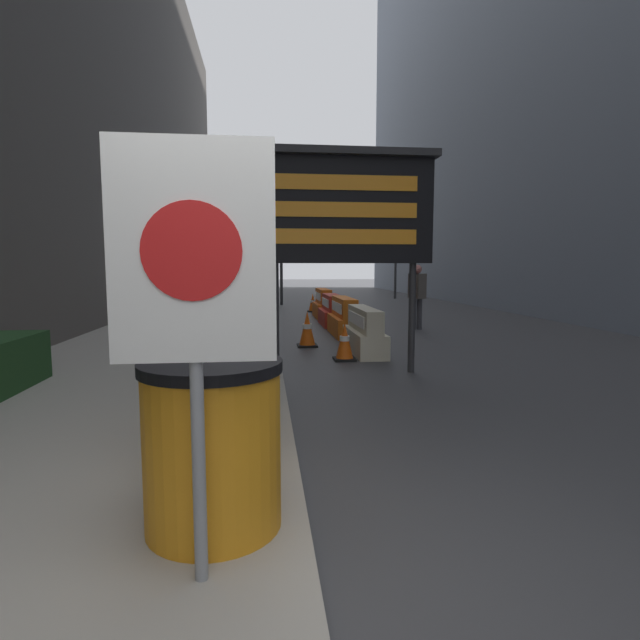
{
  "coord_description": "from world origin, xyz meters",
  "views": [
    {
      "loc": [
        -0.24,
        -1.92,
        1.55
      ],
      "look_at": [
        0.57,
        5.24,
        0.78
      ],
      "focal_mm": 28.0,
      "sensor_mm": 36.0,
      "label": 1
    }
  ],
  "objects_px": {
    "warning_sign": "(193,280)",
    "pedestrian_worker": "(417,291)",
    "jersey_barrier_red_striped": "(332,312)",
    "barrel_drum_foreground": "(213,444)",
    "traffic_cone_mid": "(313,303)",
    "barrel_drum_middle": "(225,398)",
    "jersey_barrier_orange_near": "(344,319)",
    "traffic_light_near_curb": "(281,234)",
    "jersey_barrier_orange_far": "(323,305)",
    "jersey_barrier_cream": "(364,333)",
    "traffic_cone_far": "(307,329)",
    "traffic_light_far_side": "(397,235)",
    "barrel_drum_back": "(227,371)",
    "traffic_cone_near": "(345,342)",
    "message_board": "(345,209)"
  },
  "relations": [
    {
      "from": "jersey_barrier_orange_far",
      "to": "traffic_cone_mid",
      "type": "xyz_separation_m",
      "value": [
        -0.13,
        1.99,
        -0.08
      ]
    },
    {
      "from": "jersey_barrier_red_striped",
      "to": "traffic_cone_near",
      "type": "relative_size",
      "value": 2.52
    },
    {
      "from": "traffic_light_far_side",
      "to": "message_board",
      "type": "bearing_deg",
      "value": -107.42
    },
    {
      "from": "jersey_barrier_orange_near",
      "to": "traffic_light_near_curb",
      "type": "xyz_separation_m",
      "value": [
        -1.09,
        9.15,
        2.48
      ]
    },
    {
      "from": "jersey_barrier_orange_near",
      "to": "barrel_drum_foreground",
      "type": "bearing_deg",
      "value": -103.89
    },
    {
      "from": "barrel_drum_foreground",
      "to": "jersey_barrier_red_striped",
      "type": "bearing_deg",
      "value": 78.64
    },
    {
      "from": "barrel_drum_middle",
      "to": "traffic_cone_mid",
      "type": "relative_size",
      "value": 1.45
    },
    {
      "from": "barrel_drum_middle",
      "to": "pedestrian_worker",
      "type": "xyz_separation_m",
      "value": [
        4.06,
        8.34,
        0.35
      ]
    },
    {
      "from": "jersey_barrier_red_striped",
      "to": "traffic_light_far_side",
      "type": "distance_m",
      "value": 11.91
    },
    {
      "from": "barrel_drum_back",
      "to": "jersey_barrier_red_striped",
      "type": "distance_m",
      "value": 8.75
    },
    {
      "from": "jersey_barrier_cream",
      "to": "traffic_cone_far",
      "type": "xyz_separation_m",
      "value": [
        -0.97,
        0.8,
        -0.02
      ]
    },
    {
      "from": "jersey_barrier_red_striped",
      "to": "barrel_drum_foreground",
      "type": "bearing_deg",
      "value": -101.36
    },
    {
      "from": "warning_sign",
      "to": "jersey_barrier_orange_far",
      "type": "relative_size",
      "value": 1.19
    },
    {
      "from": "warning_sign",
      "to": "pedestrian_worker",
      "type": "relative_size",
      "value": 1.23
    },
    {
      "from": "pedestrian_worker",
      "to": "traffic_light_near_curb",
      "type": "bearing_deg",
      "value": -0.46
    },
    {
      "from": "traffic_cone_far",
      "to": "barrel_drum_foreground",
      "type": "bearing_deg",
      "value": -99.17
    },
    {
      "from": "barrel_drum_foreground",
      "to": "traffic_light_far_side",
      "type": "bearing_deg",
      "value": 72.41
    },
    {
      "from": "warning_sign",
      "to": "traffic_cone_near",
      "type": "height_order",
      "value": "warning_sign"
    },
    {
      "from": "jersey_barrier_cream",
      "to": "jersey_barrier_orange_far",
      "type": "relative_size",
      "value": 1.09
    },
    {
      "from": "warning_sign",
      "to": "jersey_barrier_red_striped",
      "type": "relative_size",
      "value": 1.22
    },
    {
      "from": "jersey_barrier_orange_far",
      "to": "barrel_drum_foreground",
      "type": "bearing_deg",
      "value": -99.56
    },
    {
      "from": "jersey_barrier_orange_near",
      "to": "traffic_cone_mid",
      "type": "xyz_separation_m",
      "value": [
        -0.13,
        5.96,
        -0.07
      ]
    },
    {
      "from": "traffic_light_far_side",
      "to": "jersey_barrier_red_striped",
      "type": "bearing_deg",
      "value": -113.28
    },
    {
      "from": "barrel_drum_back",
      "to": "warning_sign",
      "type": "distance_m",
      "value": 2.58
    },
    {
      "from": "traffic_cone_mid",
      "to": "jersey_barrier_orange_far",
      "type": "bearing_deg",
      "value": -86.29
    },
    {
      "from": "barrel_drum_middle",
      "to": "traffic_light_far_side",
      "type": "height_order",
      "value": "traffic_light_far_side"
    },
    {
      "from": "jersey_barrier_orange_far",
      "to": "traffic_cone_mid",
      "type": "height_order",
      "value": "jersey_barrier_orange_far"
    },
    {
      "from": "jersey_barrier_red_striped",
      "to": "traffic_light_far_side",
      "type": "relative_size",
      "value": 0.38
    },
    {
      "from": "message_board",
      "to": "traffic_cone_mid",
      "type": "height_order",
      "value": "message_board"
    },
    {
      "from": "barrel_drum_foreground",
      "to": "traffic_cone_far",
      "type": "distance_m",
      "value": 7.02
    },
    {
      "from": "jersey_barrier_red_striped",
      "to": "traffic_cone_far",
      "type": "bearing_deg",
      "value": -105.63
    },
    {
      "from": "jersey_barrier_cream",
      "to": "barrel_drum_back",
      "type": "bearing_deg",
      "value": -117.07
    },
    {
      "from": "barrel_drum_middle",
      "to": "jersey_barrier_orange_far",
      "type": "relative_size",
      "value": 0.56
    },
    {
      "from": "traffic_light_near_curb",
      "to": "traffic_cone_far",
      "type": "bearing_deg",
      "value": -89.38
    },
    {
      "from": "barrel_drum_middle",
      "to": "barrel_drum_back",
      "type": "distance_m",
      "value": 0.96
    },
    {
      "from": "barrel_drum_foreground",
      "to": "jersey_barrier_cream",
      "type": "height_order",
      "value": "barrel_drum_foreground"
    },
    {
      "from": "jersey_barrier_red_striped",
      "to": "traffic_light_near_curb",
      "type": "relative_size",
      "value": 0.41
    },
    {
      "from": "traffic_cone_mid",
      "to": "barrel_drum_middle",
      "type": "bearing_deg",
      "value": -98.33
    },
    {
      "from": "barrel_drum_middle",
      "to": "pedestrian_worker",
      "type": "distance_m",
      "value": 9.28
    },
    {
      "from": "jersey_barrier_red_striped",
      "to": "traffic_cone_far",
      "type": "distance_m",
      "value": 3.61
    },
    {
      "from": "jersey_barrier_orange_far",
      "to": "traffic_cone_near",
      "type": "xyz_separation_m",
      "value": [
        -0.48,
        -7.0,
        -0.08
      ]
    },
    {
      "from": "barrel_drum_middle",
      "to": "message_board",
      "type": "relative_size",
      "value": 0.29
    },
    {
      "from": "jersey_barrier_red_striped",
      "to": "barrel_drum_back",
      "type": "bearing_deg",
      "value": -104.23
    },
    {
      "from": "jersey_barrier_orange_near",
      "to": "traffic_light_near_curb",
      "type": "distance_m",
      "value": 9.54
    },
    {
      "from": "traffic_cone_near",
      "to": "traffic_light_near_curb",
      "type": "relative_size",
      "value": 0.16
    },
    {
      "from": "traffic_cone_near",
      "to": "traffic_cone_mid",
      "type": "bearing_deg",
      "value": 87.77
    },
    {
      "from": "barrel_drum_foreground",
      "to": "jersey_barrier_orange_near",
      "type": "bearing_deg",
      "value": 76.11
    },
    {
      "from": "traffic_cone_far",
      "to": "traffic_light_far_side",
      "type": "height_order",
      "value": "traffic_light_far_side"
    },
    {
      "from": "barrel_drum_foreground",
      "to": "traffic_cone_mid",
      "type": "xyz_separation_m",
      "value": [
        1.96,
        14.41,
        -0.28
      ]
    },
    {
      "from": "warning_sign",
      "to": "traffic_light_far_side",
      "type": "relative_size",
      "value": 0.46
    }
  ]
}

